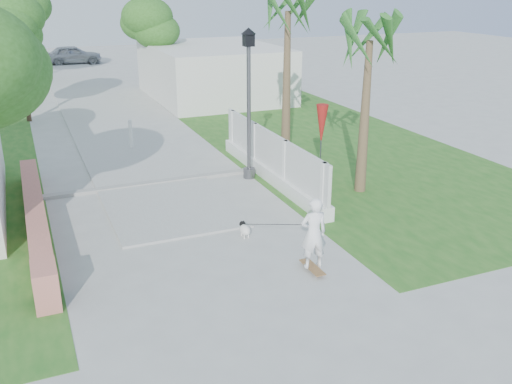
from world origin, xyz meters
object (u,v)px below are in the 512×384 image
street_lamp (249,99)px  patio_umbrella (322,125)px  skateboarder (282,227)px  bollard (131,133)px  parked_car (73,55)px  dog (245,229)px

street_lamp → patio_umbrella: (1.90, -1.00, -0.74)m
patio_umbrella → skateboarder: size_ratio=0.86×
bollard → parked_car: size_ratio=0.28×
street_lamp → skateboarder: 5.64m
skateboarder → parked_car: skateboarder is taller
parked_car → street_lamp: bearing=-175.3°
skateboarder → parked_car: size_ratio=0.69×
street_lamp → patio_umbrella: 2.27m
bollard → patio_umbrella: size_ratio=0.47×
bollard → patio_umbrella: (4.60, -5.50, 1.10)m
skateboarder → parked_car: bearing=-81.1°
skateboarder → parked_car: 33.09m
dog → patio_umbrella: bearing=40.6°
dog → street_lamp: bearing=68.2°
dog → parked_car: size_ratio=0.13×
street_lamp → bollard: street_lamp is taller
bollard → dog: size_ratio=2.12×
bollard → street_lamp: bearing=-59.0°
patio_umbrella → dog: patio_umbrella is taller
dog → parked_car: bearing=92.6°
parked_car → skateboarder: bearing=-178.3°
patio_umbrella → parked_car: (-4.13, 28.88, -1.02)m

